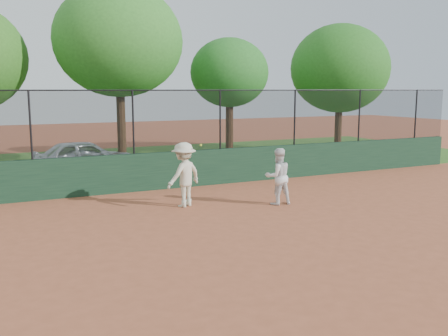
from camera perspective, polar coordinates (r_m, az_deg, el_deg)
name	(u,v)px	position (r m, az deg, el deg)	size (l,w,h in m)	color
ground	(235,240)	(10.84, 1.29, -8.21)	(80.00, 80.00, 0.00)	#A95536
back_wall	(150,172)	(16.14, -8.47, -0.41)	(26.00, 0.20, 1.20)	#1B3D26
grass_strip	(108,165)	(21.97, -13.15, 0.36)	(36.00, 12.00, 0.01)	#2A571B
parked_car	(85,157)	(19.64, -15.56, 1.21)	(1.57, 3.89, 1.33)	silver
player_second	(278,176)	(14.03, 6.18, -0.96)	(0.77, 0.60, 1.59)	white
player_main	(184,175)	(13.73, -4.60, -0.76)	(1.32, 1.08, 1.78)	beige
fence_assembly	(148,120)	(15.95, -8.71, 5.39)	(26.00, 0.06, 2.00)	black
tree_2	(119,41)	(21.60, -11.95, 14.03)	(5.35, 4.86, 7.50)	#422A17
tree_3	(230,73)	(23.62, 0.64, 10.80)	(3.71, 3.38, 5.58)	#3F2515
tree_4	(340,69)	(25.77, 13.15, 10.99)	(5.03, 4.57, 6.40)	#452B18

